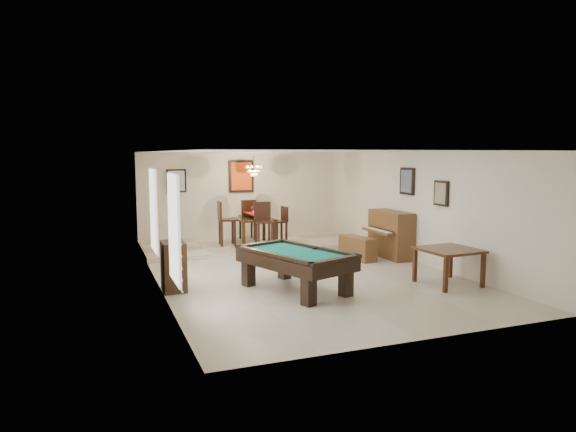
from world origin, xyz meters
TOP-DOWN VIEW (x-y plane):
  - ground_plane at (0.00, 0.00)m, footprint 6.00×9.00m
  - wall_back at (0.00, 4.50)m, footprint 6.00×0.04m
  - wall_front at (0.00, -4.50)m, footprint 6.00×0.04m
  - wall_left at (-3.00, 0.00)m, footprint 0.04×9.00m
  - wall_right at (3.00, 0.00)m, footprint 0.04×9.00m
  - ceiling at (0.00, 0.00)m, footprint 6.00×9.00m
  - dining_step at (0.00, 3.25)m, footprint 6.00×2.50m
  - window_left_front at (-2.97, -2.20)m, footprint 0.06×1.00m
  - window_left_rear at (-2.97, 0.60)m, footprint 0.06×1.00m
  - pool_table at (-0.65, -1.47)m, footprint 1.84×2.46m
  - square_table at (2.32, -2.13)m, footprint 1.09×1.09m
  - upright_piano at (2.59, 0.60)m, footprint 0.77×1.38m
  - piano_bench at (1.82, 0.64)m, footprint 0.59×1.06m
  - apothecary_chest at (-2.77, -0.65)m, footprint 0.41×0.62m
  - dining_table at (-0.06, 3.01)m, footprint 1.01×1.01m
  - flower_vase at (-0.06, 3.01)m, footprint 0.16×0.16m
  - dining_chair_south at (-0.02, 2.28)m, footprint 0.49×0.49m
  - dining_chair_north at (-0.03, 3.77)m, footprint 0.44×0.44m
  - dining_chair_west at (-0.80, 3.06)m, footprint 0.47×0.47m
  - dining_chair_east at (0.67, 3.02)m, footprint 0.41×0.41m
  - chandelier at (0.00, 3.20)m, footprint 0.44×0.44m
  - back_painting at (0.00, 4.46)m, footprint 0.75×0.06m
  - back_mirror at (-1.90, 4.46)m, footprint 0.55×0.06m
  - right_picture_upper at (2.96, 0.30)m, footprint 0.06×0.55m
  - right_picture_lower at (2.96, -1.00)m, footprint 0.06×0.45m

SIDE VIEW (x-z plane):
  - ground_plane at x=0.00m, z-range -0.02..0.00m
  - dining_step at x=0.00m, z-range 0.00..0.12m
  - piano_bench at x=1.82m, z-range 0.00..0.56m
  - square_table at x=2.32m, z-range 0.00..0.72m
  - pool_table at x=-0.65m, z-range 0.00..0.73m
  - apothecary_chest at x=-2.77m, z-range 0.00..0.93m
  - dining_table at x=-0.06m, z-range 0.12..0.94m
  - upright_piano at x=2.59m, z-range 0.00..1.15m
  - dining_chair_east at x=0.67m, z-range 0.12..1.11m
  - dining_chair_north at x=-0.03m, z-range 0.12..1.27m
  - dining_chair_west at x=-0.80m, z-range 0.12..1.30m
  - dining_chair_south at x=-0.02m, z-range 0.12..1.31m
  - flower_vase at x=-0.06m, z-range 0.94..1.16m
  - wall_back at x=0.00m, z-range 0.00..2.60m
  - wall_front at x=0.00m, z-range 0.00..2.60m
  - wall_left at x=-3.00m, z-range 0.00..2.60m
  - wall_right at x=3.00m, z-range 0.00..2.60m
  - window_left_front at x=-2.97m, z-range 0.55..2.25m
  - window_left_rear at x=-2.97m, z-range 0.55..2.25m
  - right_picture_lower at x=2.96m, z-range 1.42..1.98m
  - back_mirror at x=-1.90m, z-range 1.48..2.12m
  - back_painting at x=0.00m, z-range 1.42..2.38m
  - right_picture_upper at x=2.96m, z-range 1.57..2.23m
  - chandelier at x=0.00m, z-range 1.90..2.50m
  - ceiling at x=0.00m, z-range 2.58..2.62m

